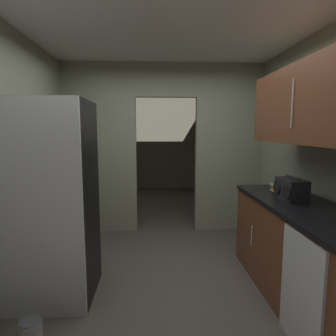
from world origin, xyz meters
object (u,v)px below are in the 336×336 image
object	(u,v)px
refrigerator	(52,201)
paint_can	(31,332)
dishwasher	(301,294)
book_stack	(279,188)
boombox	(291,189)

from	to	relation	value
refrigerator	paint_can	world-z (taller)	refrigerator
dishwasher	paint_can	xyz separation A→B (m)	(-1.99, 0.17, -0.35)
refrigerator	book_stack	world-z (taller)	refrigerator
refrigerator	boombox	bearing A→B (deg)	-0.50
dishwasher	paint_can	distance (m)	2.03
refrigerator	book_stack	size ratio (longest dim) A/B	11.18
dishwasher	book_stack	distance (m)	1.29
refrigerator	boombox	distance (m)	2.31
refrigerator	paint_can	bearing A→B (deg)	-88.38
boombox	book_stack	distance (m)	0.32
book_stack	boombox	bearing A→B (deg)	-92.67
dishwasher	boombox	bearing A→B (deg)	70.27
paint_can	dishwasher	bearing A→B (deg)	-4.95
dishwasher	paint_can	world-z (taller)	dishwasher
boombox	refrigerator	bearing A→B (deg)	179.50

